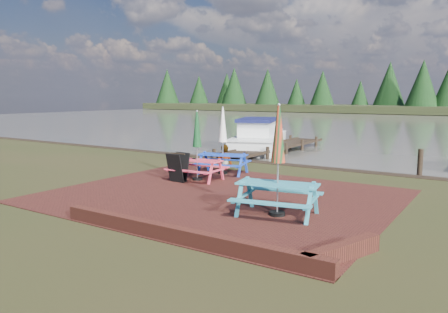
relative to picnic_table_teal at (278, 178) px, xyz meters
name	(u,v)px	position (x,y,z in m)	size (l,w,h in m)	color
ground	(198,204)	(-2.19, -0.07, -0.89)	(120.00, 120.00, 0.00)	black
paving	(220,196)	(-2.19, 0.93, -0.88)	(9.00, 7.50, 0.02)	#3C1713
brick_wall	(214,239)	(-0.04, -2.48, -0.74)	(6.21, 1.79, 0.30)	#4C1E16
water	(428,124)	(-2.19, 36.93, -0.89)	(120.00, 60.00, 0.02)	#414038
picnic_table_teal	(278,178)	(0.00, 0.00, 0.00)	(2.09, 1.93, 2.53)	teal
picnic_table_red	(197,156)	(-4.03, 2.39, -0.10)	(1.70, 1.54, 2.24)	#E13951
picnic_table_blue	(223,151)	(-3.96, 3.78, -0.07)	(2.00, 1.87, 2.32)	#183DB5
chalkboard	(178,167)	(-4.36, 1.81, -0.40)	(0.59, 0.57, 0.93)	black
jetty	(274,147)	(-5.69, 11.21, -0.77)	(1.76, 9.08, 1.00)	black
boat_jetty	(259,140)	(-6.89, 11.77, -0.51)	(4.37, 6.98, 1.91)	white
person	(225,145)	(-4.81, 5.20, -0.03)	(0.62, 0.41, 1.70)	gray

